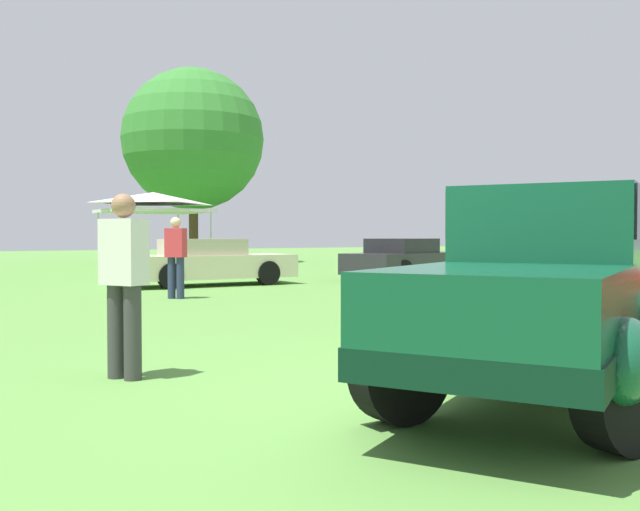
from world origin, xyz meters
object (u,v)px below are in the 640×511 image
Objects in this scene: show_car_cream at (208,263)px; spectator_between_cars at (176,255)px; show_car_charcoal at (405,259)px; spectator_by_row at (124,279)px; feature_pickup_truck at (545,291)px; spectator_near_truck at (464,252)px; canopy_tent_center_field at (153,201)px.

show_car_cream is 3.94m from spectator_between_cars.
show_car_charcoal is 15.33m from spectator_by_row.
feature_pickup_truck is at bearing -44.84° from spectator_by_row.
spectator_between_cars is at bearing 65.35° from spectator_by_row.
feature_pickup_truck reaches higher than show_car_cream.
feature_pickup_truck reaches higher than spectator_near_truck.
show_car_cream is 2.66× the size of spectator_near_truck.
show_car_charcoal is at bearing 40.69° from spectator_by_row.
spectator_between_cars is 1.00× the size of spectator_by_row.
spectator_near_truck and spectator_by_row have the same top height.
canopy_tent_center_field reaches higher than spectator_near_truck.
feature_pickup_truck is 15.48m from show_car_charcoal.
feature_pickup_truck reaches higher than spectator_between_cars.
show_car_cream is 2.66× the size of spectator_by_row.
spectator_near_truck is (7.81, 8.90, 0.05)m from feature_pickup_truck.
spectator_near_truck is 10.66m from canopy_tent_center_field.
canopy_tent_center_field is at bearing 133.66° from show_car_charcoal.
spectator_by_row is (-10.42, -6.30, 0.00)m from spectator_near_truck.
show_car_cream is at bearing 136.41° from spectator_near_truck.
feature_pickup_truck is 2.69× the size of spectator_between_cars.
show_car_charcoal is (5.97, -0.86, -0.00)m from show_car_cream.
spectator_by_row reaches higher than show_car_charcoal.
spectator_between_cars is at bearing -163.50° from show_car_charcoal.
spectator_by_row is (-3.48, -7.58, 0.00)m from spectator_between_cars.
spectator_between_cars is at bearing 85.11° from feature_pickup_truck.
spectator_near_truck is 1.00× the size of spectator_by_row.
spectator_between_cars is at bearing -106.83° from canopy_tent_center_field.
feature_pickup_truck is at bearing -102.74° from show_car_cream.
show_car_cream is 2.66× the size of spectator_between_cars.
spectator_near_truck is 1.00× the size of spectator_between_cars.
canopy_tent_center_field reaches higher than spectator_by_row.
spectator_by_row is (-11.62, -9.99, 0.31)m from show_car_charcoal.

